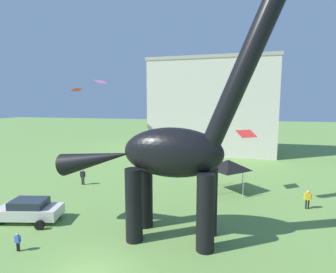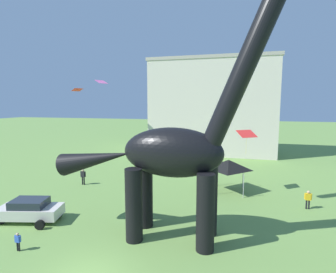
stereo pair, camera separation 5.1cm
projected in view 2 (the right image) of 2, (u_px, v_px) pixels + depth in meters
dinosaur_sculpture at (171, 152)px, 15.33m from camera, size 13.92×2.95×14.55m
parked_sedan_left at (30, 210)px, 18.06m from camera, size 4.50×2.70×1.55m
person_strolling_adult at (18, 240)px, 14.36m from camera, size 0.39×0.17×1.06m
person_watching_child at (308, 198)px, 20.10m from camera, size 0.55×0.24×1.46m
person_photographer at (83, 175)px, 26.16m from camera, size 0.59×0.26×1.58m
festival_canopy_tent at (229, 165)px, 23.93m from camera, size 3.15×3.15×3.00m
kite_near_high at (101, 82)px, 38.41m from camera, size 1.68×1.95×0.53m
kite_mid_right at (247, 134)px, 23.35m from camera, size 1.97×1.85×2.17m
kite_near_low at (263, 38)px, 30.76m from camera, size 1.45×1.65×1.81m
kite_high_right at (77, 90)px, 36.98m from camera, size 1.43×1.64×0.38m
background_building_block at (212, 106)px, 43.09m from camera, size 20.08×8.68×15.26m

